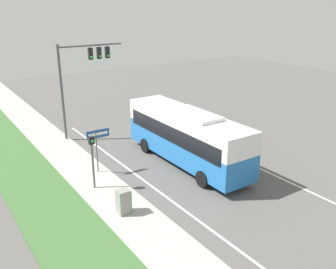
{
  "coord_description": "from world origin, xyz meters",
  "views": [
    {
      "loc": [
        -13.92,
        -15.06,
        10.36
      ],
      "look_at": [
        -0.72,
        4.47,
        1.94
      ],
      "focal_mm": 40.0,
      "sensor_mm": 36.0,
      "label": 1
    }
  ],
  "objects_px": {
    "street_sign": "(97,142)",
    "signal_gantry": "(81,70)",
    "pedestrian_signal": "(92,154)",
    "bus": "(187,134)",
    "utility_cabinet": "(124,202)"
  },
  "relations": [
    {
      "from": "street_sign",
      "to": "signal_gantry",
      "type": "bearing_deg",
      "value": 74.08
    },
    {
      "from": "pedestrian_signal",
      "to": "bus",
      "type": "bearing_deg",
      "value": -0.15
    },
    {
      "from": "bus",
      "to": "pedestrian_signal",
      "type": "relative_size",
      "value": 3.23
    },
    {
      "from": "signal_gantry",
      "to": "bus",
      "type": "bearing_deg",
      "value": -68.91
    },
    {
      "from": "bus",
      "to": "street_sign",
      "type": "bearing_deg",
      "value": 160.56
    },
    {
      "from": "bus",
      "to": "utility_cabinet",
      "type": "bearing_deg",
      "value": -152.33
    },
    {
      "from": "utility_cabinet",
      "to": "bus",
      "type": "bearing_deg",
      "value": 27.67
    },
    {
      "from": "signal_gantry",
      "to": "pedestrian_signal",
      "type": "height_order",
      "value": "signal_gantry"
    },
    {
      "from": "pedestrian_signal",
      "to": "street_sign",
      "type": "distance_m",
      "value": 2.24
    },
    {
      "from": "pedestrian_signal",
      "to": "signal_gantry",
      "type": "bearing_deg",
      "value": 70.52
    },
    {
      "from": "bus",
      "to": "street_sign",
      "type": "height_order",
      "value": "bus"
    },
    {
      "from": "street_sign",
      "to": "utility_cabinet",
      "type": "height_order",
      "value": "street_sign"
    },
    {
      "from": "pedestrian_signal",
      "to": "utility_cabinet",
      "type": "height_order",
      "value": "pedestrian_signal"
    },
    {
      "from": "pedestrian_signal",
      "to": "street_sign",
      "type": "bearing_deg",
      "value": 58.79
    },
    {
      "from": "signal_gantry",
      "to": "utility_cabinet",
      "type": "height_order",
      "value": "signal_gantry"
    }
  ]
}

